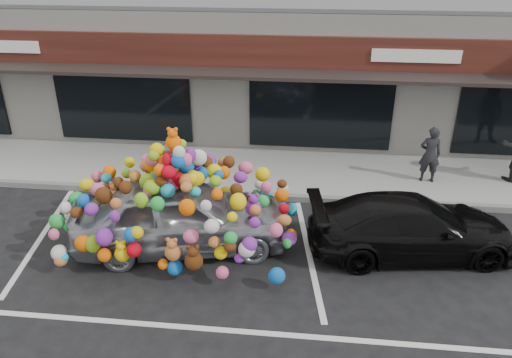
# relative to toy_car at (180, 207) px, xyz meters

# --- Properties ---
(ground) EXTENTS (90.00, 90.00, 0.00)m
(ground) POSITION_rel_toy_car_xyz_m (-0.06, -0.19, -0.95)
(ground) COLOR black
(ground) RESTS_ON ground
(shop_building) EXTENTS (24.00, 7.20, 4.31)m
(shop_building) POSITION_rel_toy_car_xyz_m (-0.06, 8.25, 1.21)
(shop_building) COLOR white
(shop_building) RESTS_ON ground
(sidewalk) EXTENTS (26.00, 3.00, 0.15)m
(sidewalk) POSITION_rel_toy_car_xyz_m (-0.06, 3.81, -0.88)
(sidewalk) COLOR gray
(sidewalk) RESTS_ON ground
(kerb) EXTENTS (26.00, 0.18, 0.16)m
(kerb) POSITION_rel_toy_car_xyz_m (-0.06, 2.31, -0.88)
(kerb) COLOR slate
(kerb) RESTS_ON ground
(parking_stripe_left) EXTENTS (0.73, 4.37, 0.01)m
(parking_stripe_left) POSITION_rel_toy_car_xyz_m (-3.26, 0.01, -0.95)
(parking_stripe_left) COLOR silver
(parking_stripe_left) RESTS_ON ground
(parking_stripe_mid) EXTENTS (0.73, 4.37, 0.01)m
(parking_stripe_mid) POSITION_rel_toy_car_xyz_m (2.74, 0.01, -0.95)
(parking_stripe_mid) COLOR silver
(parking_stripe_mid) RESTS_ON ground
(lane_line) EXTENTS (14.00, 0.12, 0.01)m
(lane_line) POSITION_rel_toy_car_xyz_m (1.94, -2.49, -0.95)
(lane_line) COLOR silver
(lane_line) RESTS_ON ground
(toy_car) EXTENTS (3.29, 5.15, 2.82)m
(toy_car) POSITION_rel_toy_car_xyz_m (0.00, 0.00, 0.00)
(toy_car) COLOR #B2B9BE
(toy_car) RESTS_ON ground
(black_sedan) EXTENTS (2.34, 4.51, 1.25)m
(black_sedan) POSITION_rel_toy_car_xyz_m (4.85, 0.29, -0.33)
(black_sedan) COLOR black
(black_sedan) RESTS_ON ground
(pedestrian_a) EXTENTS (0.57, 0.39, 1.53)m
(pedestrian_a) POSITION_rel_toy_car_xyz_m (5.83, 3.56, -0.04)
(pedestrian_a) COLOR black
(pedestrian_a) RESTS_ON sidewalk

